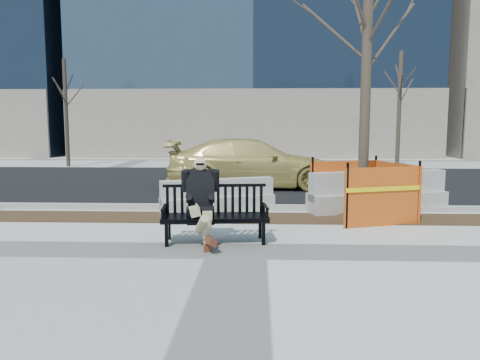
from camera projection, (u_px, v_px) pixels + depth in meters
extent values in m
plane|color=beige|center=(237.00, 251.00, 7.42)|extent=(120.00, 120.00, 0.00)
cube|color=#47301C|center=(243.00, 218.00, 10.00)|extent=(40.00, 1.20, 0.02)
cube|color=black|center=(249.00, 182.00, 16.15)|extent=(60.00, 10.40, 0.01)
cube|color=#9E9B93|center=(244.00, 207.00, 10.93)|extent=(60.00, 0.25, 0.12)
imported|color=#D2BB60|center=(252.00, 188.00, 14.76)|extent=(5.45, 2.50, 1.54)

